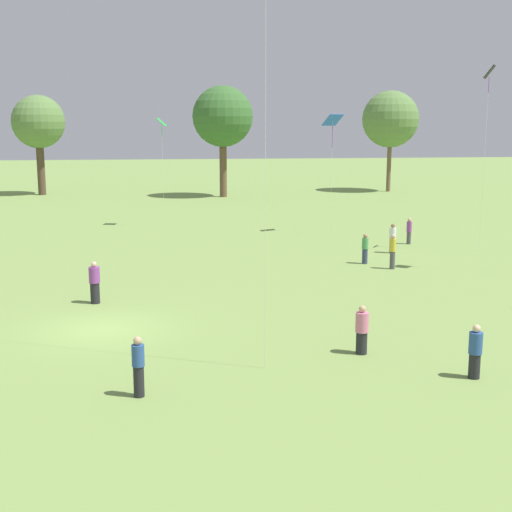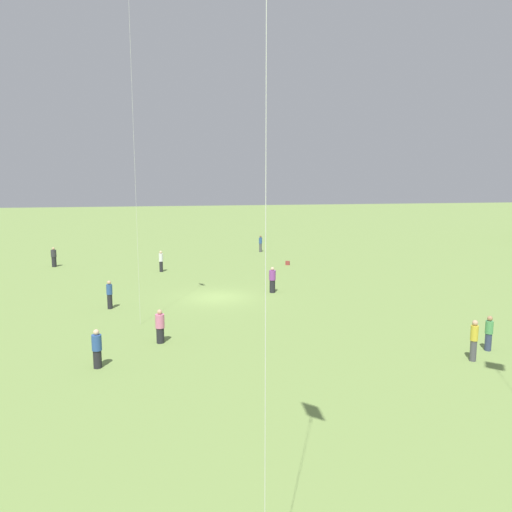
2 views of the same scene
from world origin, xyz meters
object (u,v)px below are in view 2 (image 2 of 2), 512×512
at_px(person_11, 474,340).
at_px(person_5, 110,295).
at_px(person_8, 160,327).
at_px(person_4, 272,280).
at_px(person_6, 261,244).
at_px(picnic_bag_0, 288,263).
at_px(person_10, 161,261).
at_px(person_1, 97,349).
at_px(person_2, 54,257).
at_px(person_9, 489,333).

bearing_deg(person_11, person_5, -43.05).
distance_m(person_8, person_11, 14.34).
relative_size(person_4, person_6, 1.00).
bearing_deg(person_5, person_4, 65.50).
bearing_deg(person_11, picnic_bag_0, -92.42).
bearing_deg(person_5, person_6, 110.62).
distance_m(person_4, person_10, 12.27).
xyz_separation_m(person_1, person_2, (-26.54, -6.35, 0.05)).
bearing_deg(person_1, person_2, 65.64).
height_order(person_9, person_10, person_10).
xyz_separation_m(person_1, person_6, (-31.88, 14.07, 0.09)).
bearing_deg(person_4, picnic_bag_0, -123.73).
relative_size(person_5, picnic_bag_0, 3.99).
relative_size(person_4, picnic_bag_0, 4.12).
bearing_deg(person_9, person_6, 94.11).
distance_m(person_5, person_6, 26.14).
relative_size(person_1, person_10, 0.92).
height_order(person_1, person_8, person_1).
distance_m(person_1, person_8, 3.84).
height_order(person_6, person_10, person_10).
distance_m(person_2, person_11, 36.67).
distance_m(person_8, person_10, 19.24).
relative_size(person_10, picnic_bag_0, 4.13).
xyz_separation_m(person_6, person_11, (34.44, 1.91, 0.02)).
height_order(person_5, person_8, person_5).
relative_size(person_9, person_10, 0.91).
distance_m(person_1, person_5, 10.01).
relative_size(person_5, person_10, 0.97).
bearing_deg(picnic_bag_0, person_8, -30.70).
distance_m(person_5, person_10, 12.46).
bearing_deg(person_4, person_2, -53.04).
height_order(person_6, picnic_bag_0, person_6).
bearing_deg(person_1, picnic_bag_0, 19.66).
distance_m(person_8, person_9, 15.45).
distance_m(person_8, picnic_bag_0, 23.58).
relative_size(person_2, person_6, 0.98).
height_order(person_1, person_2, person_2).
relative_size(person_4, person_11, 0.99).
bearing_deg(picnic_bag_0, person_5, -48.88).
xyz_separation_m(person_9, person_10, (-23.50, -14.38, 0.09)).
bearing_deg(picnic_bag_0, person_6, -175.95).
distance_m(person_2, person_4, 22.15).
relative_size(person_4, person_9, 1.10).
bearing_deg(person_10, person_9, 120.65).
xyz_separation_m(person_2, person_9, (28.03, 23.85, -0.04)).
xyz_separation_m(person_2, picnic_bag_0, (3.50, 21.04, -0.68)).
xyz_separation_m(person_5, picnic_bag_0, (-13.03, 14.93, -0.70)).
xyz_separation_m(person_11, picnic_bag_0, (-25.59, -1.28, -0.75)).
distance_m(person_5, person_11, 20.51).
bearing_deg(person_11, person_2, -57.78).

